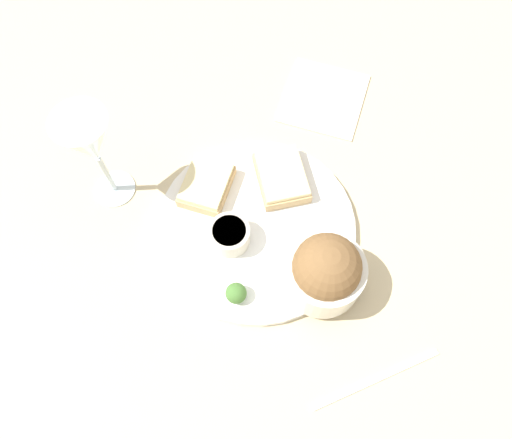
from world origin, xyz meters
TOP-DOWN VIEW (x-y plane):
  - ground_plane at (0.00, 0.00)m, footprint 4.00×4.00m
  - dinner_plate at (0.00, 0.00)m, footprint 0.28×0.28m
  - salad_bowl at (-0.07, -0.10)m, footprint 0.10×0.10m
  - sauce_ramekin at (-0.03, 0.03)m, footprint 0.06×0.06m
  - cheese_toast_near at (0.08, -0.03)m, footprint 0.11×0.09m
  - cheese_toast_far at (0.05, 0.08)m, footprint 0.09×0.08m
  - wine_glass at (0.03, 0.22)m, footprint 0.07×0.07m
  - garnish at (-0.10, 0.01)m, footprint 0.03×0.03m
  - napkin at (0.24, -0.08)m, footprint 0.15×0.15m
  - fork at (-0.18, -0.18)m, footprint 0.10×0.16m

SIDE VIEW (x-z plane):
  - ground_plane at x=0.00m, z-range 0.00..0.00m
  - napkin at x=0.24m, z-range 0.00..0.01m
  - fork at x=-0.18m, z-range 0.00..0.01m
  - dinner_plate at x=0.00m, z-range 0.00..0.01m
  - cheese_toast_near at x=0.08m, z-range 0.01..0.04m
  - cheese_toast_far at x=0.05m, z-range 0.01..0.04m
  - garnish at x=-0.10m, z-range 0.01..0.04m
  - sauce_ramekin at x=-0.03m, z-range 0.02..0.05m
  - salad_bowl at x=-0.07m, z-range 0.01..0.11m
  - wine_glass at x=0.03m, z-range 0.04..0.21m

